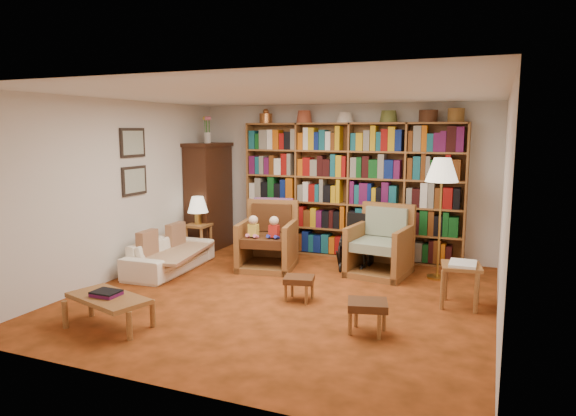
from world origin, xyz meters
The scene contains 23 objects.
floor centered at (0.00, 0.00, 0.00)m, with size 5.00×5.00×0.00m, color #A74619.
ceiling centered at (0.00, 0.00, 2.50)m, with size 5.00×5.00×0.00m, color silver.
wall_back centered at (0.00, 2.50, 1.25)m, with size 5.00×5.00×0.00m, color silver.
wall_front centered at (0.00, -2.50, 1.25)m, with size 5.00×5.00×0.00m, color silver.
wall_left centered at (-2.50, 0.00, 1.25)m, with size 5.00×5.00×0.00m, color silver.
wall_right centered at (2.50, 0.00, 1.25)m, with size 5.00×5.00×0.00m, color silver.
bookshelf centered at (0.20, 2.33, 1.17)m, with size 3.60×0.30×2.42m.
curio_cabinet centered at (-2.25, 2.00, 0.95)m, with size 0.50×0.95×2.40m.
framed_pictures centered at (-2.48, 0.30, 1.62)m, with size 0.03×0.52×0.97m.
sofa centered at (-2.05, 0.51, 0.24)m, with size 0.64×1.64×0.48m, color white.
sofa_throw centered at (-2.00, 0.51, 0.30)m, with size 0.78×1.46×0.04m, color beige.
cushion_left centered at (-2.18, 0.86, 0.45)m, with size 0.12×0.38×0.38m, color maroon.
cushion_right centered at (-2.18, 0.16, 0.45)m, with size 0.12×0.39×0.39m, color maroon.
side_table_lamp centered at (-2.15, 1.47, 0.38)m, with size 0.37×0.37×0.53m.
table_lamp centered at (-2.15, 1.47, 0.84)m, with size 0.34×0.34×0.46m.
armchair_leather centered at (-0.74, 1.25, 0.42)m, with size 0.95×0.98×1.03m.
armchair_sage centered at (0.90, 1.55, 0.38)m, with size 0.91×0.94×1.00m.
wheelchair centered at (0.51, 1.70, 0.38)m, with size 0.47×0.66×0.82m.
floor_lamp centered at (1.71, 1.57, 1.47)m, with size 0.45×0.45×1.70m.
side_table_papers centered at (2.09, 0.45, 0.43)m, with size 0.51×0.51×0.54m.
footstool_a centered at (0.24, -0.06, 0.25)m, with size 0.42×0.38×0.30m.
footstool_b centered at (1.26, -0.75, 0.28)m, with size 0.48×0.43×0.34m.
coffee_table centered at (-1.32, -1.64, 0.30)m, with size 1.02×0.71×0.40m.
Camera 1 is at (2.41, -5.74, 2.08)m, focal length 32.00 mm.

